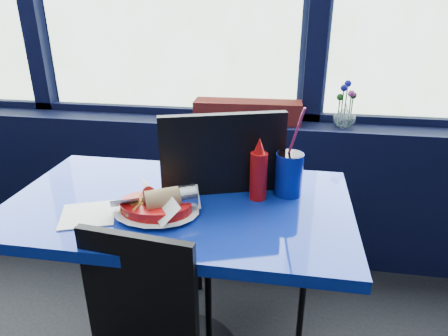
# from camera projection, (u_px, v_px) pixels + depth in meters

# --- Properties ---
(window_sill) EXTENTS (5.00, 0.26, 0.80)m
(window_sill) POSITION_uv_depth(u_px,v_px,m) (172.00, 182.00, 2.38)
(window_sill) COLOR black
(window_sill) RESTS_ON ground
(near_table) EXTENTS (1.20, 0.70, 0.75)m
(near_table) POSITION_uv_depth(u_px,v_px,m) (181.00, 244.00, 1.48)
(near_table) COLOR black
(near_table) RESTS_ON ground
(chair_near_back) EXTENTS (0.60, 0.60, 1.05)m
(chair_near_back) POSITION_uv_depth(u_px,v_px,m) (239.00, 211.00, 1.64)
(chair_near_back) COLOR black
(chair_near_back) RESTS_ON ground
(planter_box) EXTENTS (0.57, 0.16, 0.11)m
(planter_box) POSITION_uv_depth(u_px,v_px,m) (248.00, 111.00, 2.12)
(planter_box) COLOR maroon
(planter_box) RESTS_ON window_sill
(flower_vase) EXTENTS (0.12, 0.13, 0.24)m
(flower_vase) POSITION_uv_depth(u_px,v_px,m) (345.00, 113.00, 2.03)
(flower_vase) COLOR silver
(flower_vase) RESTS_ON window_sill
(food_basket) EXTENTS (0.27, 0.26, 0.09)m
(food_basket) POSITION_uv_depth(u_px,v_px,m) (158.00, 205.00, 1.31)
(food_basket) COLOR #BC0C0C
(food_basket) RESTS_ON near_table
(ketchup_bottle) EXTENTS (0.06, 0.06, 0.23)m
(ketchup_bottle) POSITION_uv_depth(u_px,v_px,m) (259.00, 172.00, 1.39)
(ketchup_bottle) COLOR #BC0C0C
(ketchup_bottle) RESTS_ON near_table
(soda_cup) EXTENTS (0.10, 0.10, 0.33)m
(soda_cup) POSITION_uv_depth(u_px,v_px,m) (289.00, 173.00, 1.42)
(soda_cup) COLOR navy
(soda_cup) RESTS_ON near_table
(napkin) EXTENTS (0.22, 0.22, 0.00)m
(napkin) POSITION_uv_depth(u_px,v_px,m) (88.00, 215.00, 1.31)
(napkin) COLOR white
(napkin) RESTS_ON near_table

